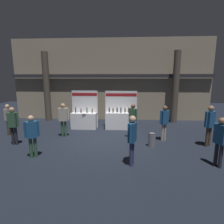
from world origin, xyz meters
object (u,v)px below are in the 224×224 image
at_px(visitor_7, 133,118).
at_px(visitor_2, 220,138).
at_px(exhibitor_booth_0, 84,119).
at_px(exhibitor_booth_1, 121,119).
at_px(visitor_0, 164,120).
at_px(visitor_4, 132,136).
at_px(visitor_5, 13,122).
at_px(visitor_1, 63,117).
at_px(visitor_8, 32,133).
at_px(visitor_6, 8,117).
at_px(visitor_3, 210,122).
at_px(trash_bin, 152,140).

bearing_deg(visitor_7, visitor_2, 0.88).
relative_size(exhibitor_booth_0, visitor_7, 1.27).
relative_size(exhibitor_booth_1, visitor_0, 1.31).
bearing_deg(visitor_4, visitor_0, 165.42).
bearing_deg(visitor_5, visitor_1, -148.12).
distance_m(visitor_0, visitor_8, 5.87).
bearing_deg(visitor_6, visitor_0, -85.38).
height_order(exhibitor_booth_1, visitor_8, exhibitor_booth_1).
distance_m(visitor_4, visitor_8, 3.77).
distance_m(visitor_4, visitor_6, 7.11).
bearing_deg(visitor_2, exhibitor_booth_1, 13.02).
bearing_deg(visitor_8, visitor_0, -5.92).
distance_m(visitor_1, visitor_8, 2.55).
height_order(exhibitor_booth_0, visitor_7, exhibitor_booth_0).
relative_size(visitor_2, visitor_3, 0.94).
bearing_deg(visitor_7, visitor_4, -48.25).
relative_size(exhibitor_booth_0, visitor_0, 1.32).
bearing_deg(trash_bin, visitor_8, -163.25).
xyz_separation_m(exhibitor_booth_0, visitor_3, (6.18, -2.55, 0.54)).
bearing_deg(visitor_5, visitor_7, -170.38).
distance_m(visitor_1, visitor_2, 6.96).
relative_size(exhibitor_booth_1, visitor_4, 1.28).
xyz_separation_m(exhibitor_booth_1, visitor_6, (-5.99, -1.60, 0.38)).
distance_m(visitor_6, visitor_7, 6.61).
height_order(visitor_0, visitor_3, visitor_3).
xyz_separation_m(visitor_2, visitor_4, (-2.95, -0.05, 0.03)).
xyz_separation_m(exhibitor_booth_1, visitor_0, (2.12, -1.99, 0.44)).
bearing_deg(exhibitor_booth_0, visitor_0, -23.84).
bearing_deg(visitor_2, visitor_4, 67.23).
distance_m(visitor_2, visitor_7, 3.89).
bearing_deg(visitor_5, visitor_6, -52.41).
bearing_deg(exhibitor_booth_0, visitor_8, -104.36).
xyz_separation_m(visitor_3, visitor_4, (-3.50, -1.98, -0.06)).
xyz_separation_m(trash_bin, visitor_1, (-4.38, 1.11, 0.75)).
bearing_deg(visitor_6, visitor_4, -107.62).
xyz_separation_m(exhibitor_booth_0, trash_bin, (3.66, -2.74, -0.27)).
xyz_separation_m(trash_bin, visitor_8, (-4.73, -1.42, 0.67)).
height_order(exhibitor_booth_1, visitor_1, exhibitor_booth_1).
relative_size(exhibitor_booth_1, visitor_7, 1.26).
xyz_separation_m(visitor_0, visitor_4, (-1.67, -2.61, 0.03)).
relative_size(trash_bin, visitor_3, 0.34).
bearing_deg(visitor_0, trash_bin, 22.39).
distance_m(visitor_3, visitor_6, 9.99).
distance_m(exhibitor_booth_1, visitor_2, 5.70).
bearing_deg(visitor_1, trash_bin, 160.87).
height_order(visitor_5, visitor_6, visitor_5).
bearing_deg(visitor_7, exhibitor_booth_0, -166.69).
height_order(exhibitor_booth_1, visitor_4, exhibitor_booth_1).
relative_size(trash_bin, visitor_4, 0.36).
distance_m(visitor_3, visitor_8, 7.43).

